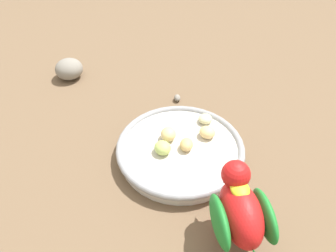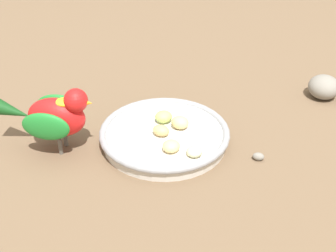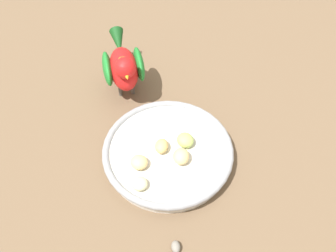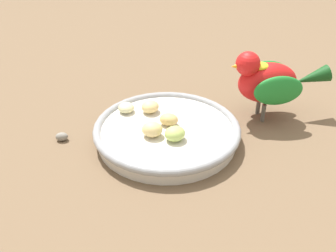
# 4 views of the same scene
# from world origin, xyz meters

# --- Properties ---
(ground_plane) EXTENTS (4.00, 4.00, 0.00)m
(ground_plane) POSITION_xyz_m (0.00, 0.00, 0.00)
(ground_plane) COLOR brown
(feeding_bowl) EXTENTS (0.24, 0.24, 0.03)m
(feeding_bowl) POSITION_xyz_m (0.00, 0.02, 0.02)
(feeding_bowl) COLOR beige
(feeding_bowl) RESTS_ON ground_plane
(apple_piece_0) EXTENTS (0.04, 0.04, 0.02)m
(apple_piece_0) POSITION_xyz_m (-0.01, 0.02, 0.03)
(apple_piece_0) COLOR tan
(apple_piece_0) RESTS_ON feeding_bowl
(apple_piece_1) EXTENTS (0.04, 0.04, 0.02)m
(apple_piece_1) POSITION_xyz_m (0.01, -0.02, 0.04)
(apple_piece_1) COLOR #E5C67F
(apple_piece_1) RESTS_ON feeding_bowl
(apple_piece_2) EXTENTS (0.04, 0.04, 0.02)m
(apple_piece_2) POSITION_xyz_m (-0.08, -0.02, 0.03)
(apple_piece_2) COLOR beige
(apple_piece_2) RESTS_ON feeding_bowl
(apple_piece_3) EXTENTS (0.04, 0.04, 0.02)m
(apple_piece_3) POSITION_xyz_m (-0.06, 0.02, 0.03)
(apple_piece_3) COLOR #E5C67F
(apple_piece_3) RESTS_ON feeding_bowl
(apple_piece_4) EXTENTS (0.03, 0.03, 0.02)m
(apple_piece_4) POSITION_xyz_m (0.03, 0.01, 0.04)
(apple_piece_4) COLOR #B2CC66
(apple_piece_4) RESTS_ON feeding_bowl
(parrot) EXTENTS (0.11, 0.18, 0.13)m
(parrot) POSITION_xyz_m (0.02, 0.21, 0.07)
(parrot) COLOR #59544C
(parrot) RESTS_ON ground_plane
(pebble_0) EXTENTS (0.02, 0.02, 0.01)m
(pebble_0) POSITION_xyz_m (-0.09, -0.13, 0.01)
(pebble_0) COLOR gray
(pebble_0) RESTS_ON ground_plane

